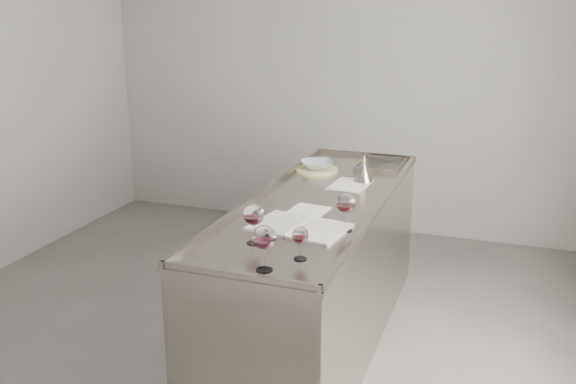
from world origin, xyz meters
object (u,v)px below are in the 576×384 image
(wine_glass_middle, at_px, (264,239))
(ceramic_bowl, at_px, (317,165))
(wine_glass_right, at_px, (346,204))
(wine_glass_small, at_px, (300,236))
(counter, at_px, (319,273))
(wine_glass_left, at_px, (254,215))
(wine_funnel, at_px, (363,173))
(notebook, at_px, (299,227))

(wine_glass_middle, distance_m, ceramic_bowl, 1.73)
(wine_glass_right, relative_size, wine_glass_small, 1.31)
(wine_glass_small, bearing_deg, counter, 101.28)
(wine_glass_left, distance_m, wine_glass_small, 0.30)
(wine_glass_right, relative_size, wine_funnel, 1.11)
(ceramic_bowl, bearing_deg, wine_glass_middle, -80.50)
(wine_glass_right, height_order, notebook, wine_glass_right)
(ceramic_bowl, distance_m, wine_funnel, 0.39)
(wine_glass_middle, distance_m, wine_funnel, 1.56)
(notebook, bearing_deg, wine_glass_small, -61.70)
(wine_glass_left, bearing_deg, wine_funnel, 79.02)
(wine_glass_left, relative_size, wine_glass_middle, 0.97)
(wine_glass_middle, bearing_deg, wine_glass_small, 57.97)
(notebook, bearing_deg, wine_glass_middle, -78.04)
(wine_glass_right, distance_m, wine_glass_small, 0.45)
(counter, height_order, wine_glass_small, wine_glass_small)
(wine_funnel, bearing_deg, wine_glass_left, -100.98)
(notebook, height_order, wine_funnel, wine_funnel)
(wine_glass_middle, height_order, notebook, wine_glass_middle)
(ceramic_bowl, bearing_deg, counter, -71.34)
(wine_glass_left, xyz_separation_m, ceramic_bowl, (-0.12, 1.42, -0.10))
(counter, height_order, wine_funnel, wine_funnel)
(wine_glass_right, relative_size, notebook, 0.39)
(wine_glass_left, bearing_deg, wine_glass_right, 41.09)
(wine_glass_middle, bearing_deg, wine_glass_left, 120.34)
(wine_glass_middle, xyz_separation_m, wine_glass_right, (0.20, 0.61, -0.00))
(wine_glass_right, height_order, wine_funnel, wine_glass_right)
(wine_glass_left, xyz_separation_m, wine_glass_middle, (0.17, -0.29, 0.00))
(wine_glass_left, relative_size, wine_funnel, 1.10)
(counter, xyz_separation_m, wine_glass_left, (-0.10, -0.78, 0.61))
(wine_glass_right, bearing_deg, wine_glass_middle, -108.49)
(wine_glass_left, height_order, wine_glass_middle, wine_glass_middle)
(counter, distance_m, notebook, 0.69)
(notebook, distance_m, wine_funnel, 1.00)
(wine_glass_small, bearing_deg, wine_glass_right, 77.62)
(notebook, xyz_separation_m, ceramic_bowl, (-0.26, 1.14, 0.04))
(wine_glass_small, height_order, wine_funnel, wine_funnel)
(counter, height_order, notebook, counter)
(wine_glass_small, bearing_deg, wine_glass_middle, -122.03)
(notebook, relative_size, wine_funnel, 2.86)
(wine_glass_right, bearing_deg, notebook, -168.80)
(counter, height_order, wine_glass_right, wine_glass_right)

